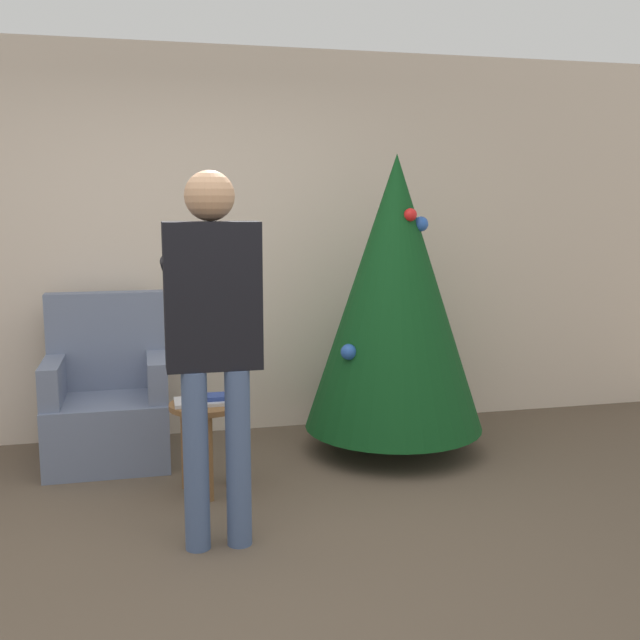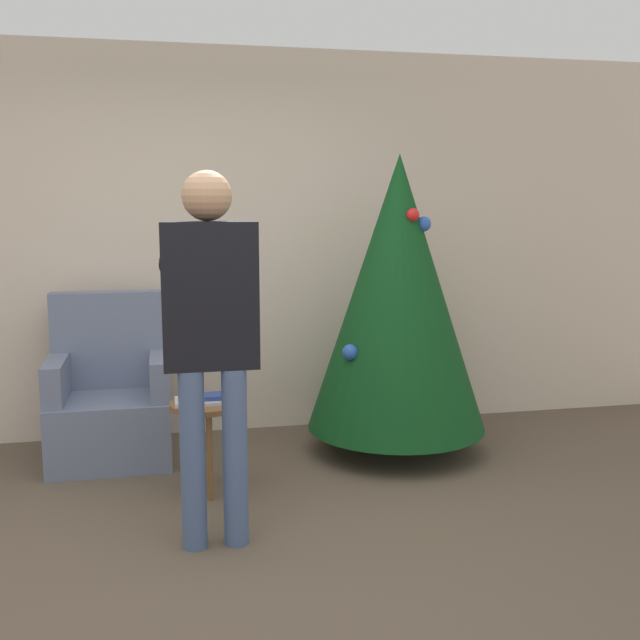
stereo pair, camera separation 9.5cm
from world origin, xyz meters
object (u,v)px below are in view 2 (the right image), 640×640
(side_stool, at_px, (207,416))
(person_standing, at_px, (210,322))
(armchair, at_px, (111,403))
(christmas_tree, at_px, (398,294))

(side_stool, bearing_deg, person_standing, -90.88)
(side_stool, bearing_deg, armchair, 129.60)
(armchair, distance_m, person_standing, 1.63)
(person_standing, bearing_deg, christmas_tree, 40.93)
(christmas_tree, height_order, side_stool, christmas_tree)
(armchair, bearing_deg, side_stool, -50.40)
(armchair, height_order, side_stool, armchair)
(person_standing, height_order, side_stool, person_standing)
(christmas_tree, distance_m, side_stool, 1.48)
(christmas_tree, xyz_separation_m, armchair, (-1.84, 0.24, -0.69))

